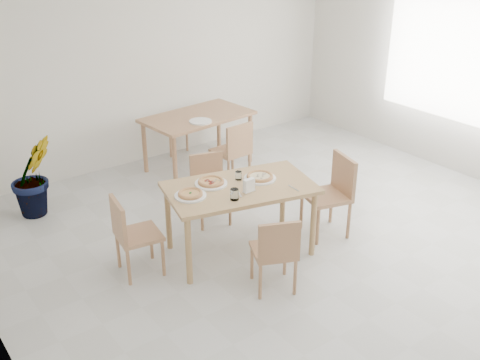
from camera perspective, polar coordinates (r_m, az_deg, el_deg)
main_table at (r=5.58m, az=0.00°, el=-1.41°), size 1.61×1.15×0.75m
chair_south at (r=5.09m, az=3.66°, el=-7.06°), size 0.50×0.50×0.77m
chair_north at (r=6.32m, az=-3.14°, el=-0.31°), size 0.47×0.47×0.77m
chair_west at (r=5.41m, az=-11.06°, el=-5.15°), size 0.45×0.45×0.81m
chair_east at (r=6.09m, az=9.47°, el=-0.98°), size 0.54×0.54×0.89m
plate_margherita at (r=5.35m, az=-5.06°, el=-1.61°), size 0.30×0.30×0.02m
plate_mushroom at (r=5.69m, az=2.03°, el=0.17°), size 0.33×0.33×0.02m
plate_pepperoni at (r=5.58m, az=-2.96°, el=-0.36°), size 0.33×0.33×0.02m
pizza_margherita at (r=5.34m, az=-5.07°, el=-1.39°), size 0.30×0.30×0.03m
pizza_mushroom at (r=5.68m, az=2.03°, el=0.38°), size 0.32×0.32×0.03m
pizza_pepperoni at (r=5.57m, az=-2.96°, el=-0.15°), size 0.34×0.34×0.03m
tumbler_a at (r=5.25m, az=-0.57°, el=-1.47°), size 0.08×0.08×0.11m
tumbler_b at (r=5.66m, az=-0.15°, el=0.45°), size 0.07×0.07×0.09m
napkin_holder at (r=5.38m, az=0.92°, el=-0.61°), size 0.13×0.07×0.14m
fork_a at (r=5.51m, az=5.47°, el=-0.85°), size 0.03×0.17×0.01m
fork_b at (r=5.38m, az=-0.09°, el=-1.37°), size 0.08×0.17×0.01m
second_table at (r=7.65m, az=-4.31°, el=5.97°), size 1.52×0.96×0.75m
chair_back_s at (r=7.18m, az=-0.58°, el=3.21°), size 0.43×0.43×0.83m
chair_back_n at (r=8.35m, az=-7.45°, el=5.95°), size 0.46×0.46×0.78m
plate_empty at (r=7.35m, az=-4.04°, el=5.97°), size 0.29×0.29×0.02m
potted_plant at (r=6.84m, az=-20.25°, el=0.38°), size 0.59×0.51×0.95m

